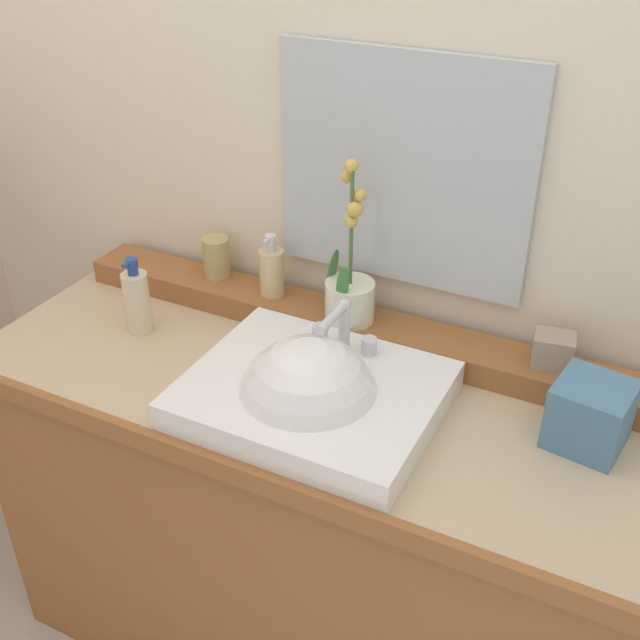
{
  "coord_description": "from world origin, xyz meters",
  "views": [
    {
      "loc": [
        0.57,
        -1.13,
        1.78
      ],
      "look_at": [
        0.01,
        -0.02,
        1.02
      ],
      "focal_mm": 43.69,
      "sensor_mm": 36.0,
      "label": 1
    }
  ],
  "objects_px": {
    "soap_dispenser": "(272,270)",
    "trinket_box": "(553,351)",
    "potted_plant": "(350,289)",
    "tissue_box": "(590,414)",
    "lotion_bottle": "(137,301)",
    "sink_basin": "(310,402)",
    "tumbler_cup": "(216,257)"
  },
  "relations": [
    {
      "from": "tumbler_cup",
      "to": "trinket_box",
      "type": "height_order",
      "value": "tumbler_cup"
    },
    {
      "from": "potted_plant",
      "to": "lotion_bottle",
      "type": "height_order",
      "value": "potted_plant"
    },
    {
      "from": "potted_plant",
      "to": "lotion_bottle",
      "type": "distance_m",
      "value": 0.47
    },
    {
      "from": "potted_plant",
      "to": "tumbler_cup",
      "type": "bearing_deg",
      "value": 174.03
    },
    {
      "from": "tumbler_cup",
      "to": "soap_dispenser",
      "type": "bearing_deg",
      "value": -5.88
    },
    {
      "from": "potted_plant",
      "to": "trinket_box",
      "type": "relative_size",
      "value": 4.58
    },
    {
      "from": "lotion_bottle",
      "to": "trinket_box",
      "type": "bearing_deg",
      "value": 12.6
    },
    {
      "from": "tumbler_cup",
      "to": "potted_plant",
      "type": "bearing_deg",
      "value": -5.97
    },
    {
      "from": "tumbler_cup",
      "to": "trinket_box",
      "type": "xyz_separation_m",
      "value": [
        0.8,
        -0.02,
        -0.01
      ]
    },
    {
      "from": "soap_dispenser",
      "to": "sink_basin",
      "type": "bearing_deg",
      "value": -49.32
    },
    {
      "from": "sink_basin",
      "to": "potted_plant",
      "type": "xyz_separation_m",
      "value": [
        -0.04,
        0.26,
        0.11
      ]
    },
    {
      "from": "soap_dispenser",
      "to": "trinket_box",
      "type": "xyz_separation_m",
      "value": [
        0.64,
        -0.0,
        -0.02
      ]
    },
    {
      "from": "trinket_box",
      "to": "tumbler_cup",
      "type": "bearing_deg",
      "value": 168.81
    },
    {
      "from": "soap_dispenser",
      "to": "potted_plant",
      "type": "bearing_deg",
      "value": -6.04
    },
    {
      "from": "tumbler_cup",
      "to": "tissue_box",
      "type": "relative_size",
      "value": 0.74
    },
    {
      "from": "sink_basin",
      "to": "tissue_box",
      "type": "relative_size",
      "value": 3.66
    },
    {
      "from": "lotion_bottle",
      "to": "potted_plant",
      "type": "bearing_deg",
      "value": 21.78
    },
    {
      "from": "sink_basin",
      "to": "tumbler_cup",
      "type": "relative_size",
      "value": 4.96
    },
    {
      "from": "potted_plant",
      "to": "tissue_box",
      "type": "bearing_deg",
      "value": -12.26
    },
    {
      "from": "soap_dispenser",
      "to": "tumbler_cup",
      "type": "distance_m",
      "value": 0.16
    },
    {
      "from": "potted_plant",
      "to": "trinket_box",
      "type": "bearing_deg",
      "value": 2.61
    },
    {
      "from": "soap_dispenser",
      "to": "trinket_box",
      "type": "relative_size",
      "value": 1.87
    },
    {
      "from": "tissue_box",
      "to": "potted_plant",
      "type": "bearing_deg",
      "value": 167.74
    },
    {
      "from": "potted_plant",
      "to": "trinket_box",
      "type": "distance_m",
      "value": 0.43
    },
    {
      "from": "sink_basin",
      "to": "tumbler_cup",
      "type": "xyz_separation_m",
      "value": [
        -0.41,
        0.3,
        0.08
      ]
    },
    {
      "from": "trinket_box",
      "to": "tissue_box",
      "type": "bearing_deg",
      "value": -63.21
    },
    {
      "from": "sink_basin",
      "to": "soap_dispenser",
      "type": "relative_size",
      "value": 3.26
    },
    {
      "from": "lotion_bottle",
      "to": "soap_dispenser",
      "type": "bearing_deg",
      "value": 40.19
    },
    {
      "from": "sink_basin",
      "to": "potted_plant",
      "type": "height_order",
      "value": "potted_plant"
    },
    {
      "from": "potted_plant",
      "to": "tumbler_cup",
      "type": "relative_size",
      "value": 3.73
    },
    {
      "from": "soap_dispenser",
      "to": "tumbler_cup",
      "type": "bearing_deg",
      "value": 174.12
    },
    {
      "from": "tumbler_cup",
      "to": "trinket_box",
      "type": "distance_m",
      "value": 0.8
    }
  ]
}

